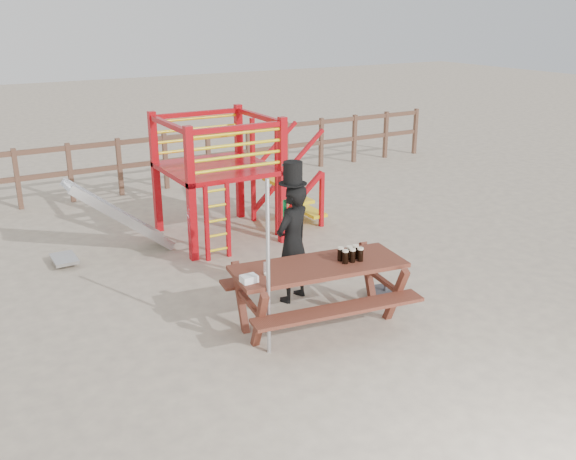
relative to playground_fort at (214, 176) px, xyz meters
The scene contains 10 objects.
ground 3.74m from the playground_fort, 91.99° to the right, with size 60.00×60.00×0.00m, color #C0B096.
back_fence 3.44m from the playground_fort, 92.08° to the left, with size 15.09×0.09×1.20m.
playground_fort is the anchor object (origin of this frame).
picnic_table 3.65m from the playground_fort, 93.77° to the right, with size 2.28×1.72×0.81m.
man_with_hat 2.80m from the playground_fort, 92.53° to the right, with size 0.69×0.58×1.90m.
metal_pole 4.03m from the playground_fort, 105.62° to the right, with size 0.05×0.05×2.05m, color #B2B2B7.
parasol_base 3.68m from the playground_fort, 73.94° to the right, with size 0.47×0.47×0.20m.
paper_bag 3.84m from the playground_fort, 108.27° to the right, with size 0.18×0.14×0.08m, color white.
stout_pints 3.70m from the playground_fort, 87.48° to the right, with size 0.28×0.21×0.17m.
empty_glasses 3.68m from the playground_fort, 104.65° to the right, with size 0.07×0.07×0.15m.
Camera 1 is at (-4.04, -6.00, 3.74)m, focal length 40.00 mm.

